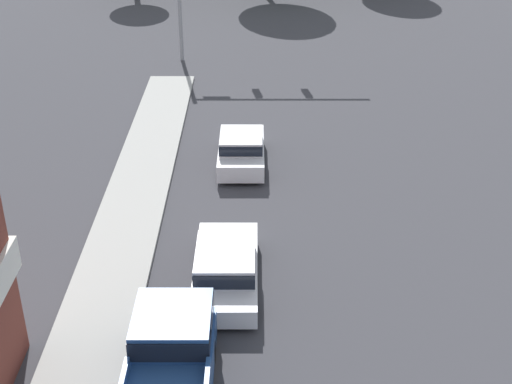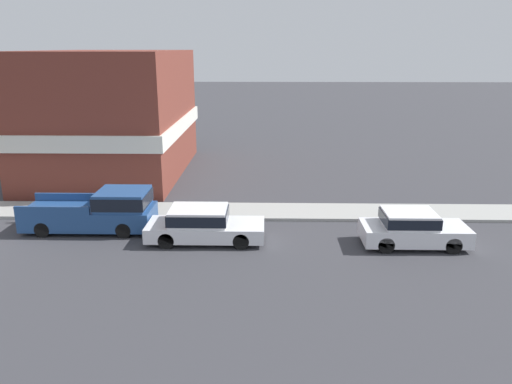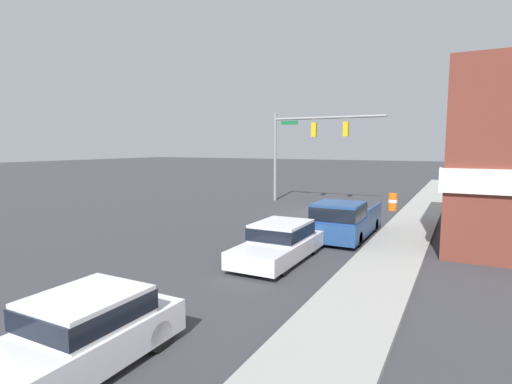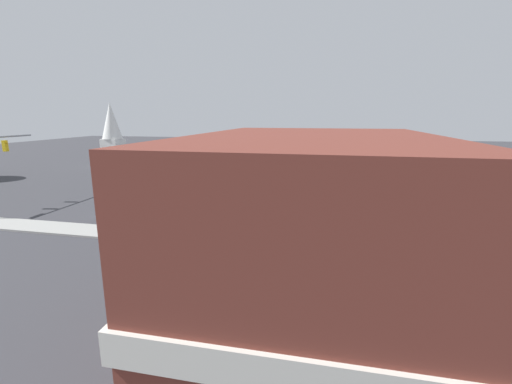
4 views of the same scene
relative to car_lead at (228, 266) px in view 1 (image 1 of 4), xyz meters
The scene contains 3 objects.
car_lead is the anchor object (origin of this frame).
car_second_ahead 8.60m from the car_lead, 87.85° to the left, with size 1.87×4.24×1.46m.
pickup_truck_parked 4.81m from the car_lead, 104.73° to the right, with size 2.11×5.63×1.82m.
Camera 1 is at (-1.09, -7.48, 13.20)m, focal length 50.00 mm.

